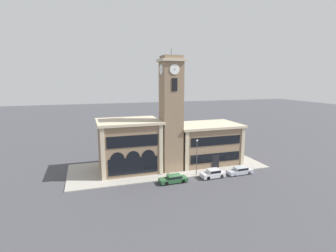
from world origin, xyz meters
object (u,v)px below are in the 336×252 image
Objects in this scene: parked_car_near at (174,179)px; parked_car_mid at (213,173)px; bollard at (168,176)px; parked_car_far at (240,170)px; street_lamp at (197,152)px.

parked_car_near is 1.12× the size of parked_car_mid.
parked_car_mid reaches higher than bollard.
parked_car_far is at bearing 178.21° from parked_car_mid.
parked_car_near is at bearing -1.80° from parked_car_far.
parked_car_near reaches higher than bollard.
parked_car_mid is at bearing 178.20° from parked_car_near.
parked_car_near is 0.99× the size of parked_car_far.
street_lamp is (-2.42, 1.66, 3.55)m from parked_car_mid.
parked_car_near is 0.73× the size of street_lamp.
street_lamp is at bearing 0.26° from bollard.
bollard is at bearing -179.74° from street_lamp.
parked_car_far is 0.74× the size of street_lamp.
parked_car_near is at bearing -161.26° from street_lamp.
parked_car_near is at bearing -1.80° from parked_car_mid.
bollard is (-5.33, -0.02, -3.67)m from street_lamp.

